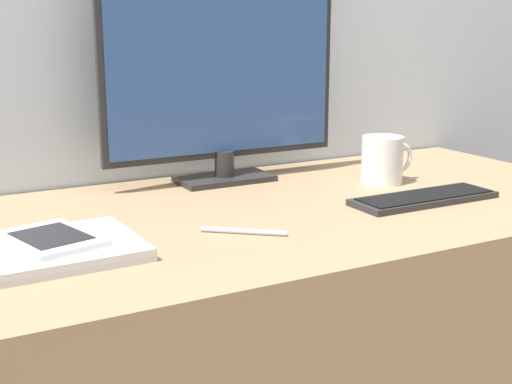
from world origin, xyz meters
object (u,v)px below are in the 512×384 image
Objects in this scene: monitor at (223,65)px; keyboard at (424,198)px; ereader at (51,239)px; laptop at (35,253)px; coffee_mug at (383,160)px; pen at (244,231)px.

monitor is 1.79× the size of keyboard.
monitor is at bearing 35.68° from ereader.
laptop is 0.78m from coffee_mug.
keyboard is (0.26, -0.34, -0.24)m from monitor.
laptop is 2.43× the size of coffee_mug.
keyboard is 0.40m from pen.
coffee_mug reaches higher than keyboard.
monitor reaches higher than laptop.
keyboard is 0.98× the size of laptop.
monitor is 0.59m from ereader.
monitor is 4.26× the size of coffee_mug.
ereader is 0.30m from pen.
keyboard is 0.73m from laptop.
laptop is at bearing 178.76° from keyboard.
laptop is 2.63× the size of pen.
monitor is 2.99× the size of ereader.
monitor reaches higher than ereader.
keyboard is 1.67× the size of ereader.
laptop is at bearing -168.82° from coffee_mug.
ereader is at bearing -144.32° from monitor.
keyboard is at bearing 2.95° from pen.
pen is (-0.40, -0.02, -0.00)m from keyboard.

